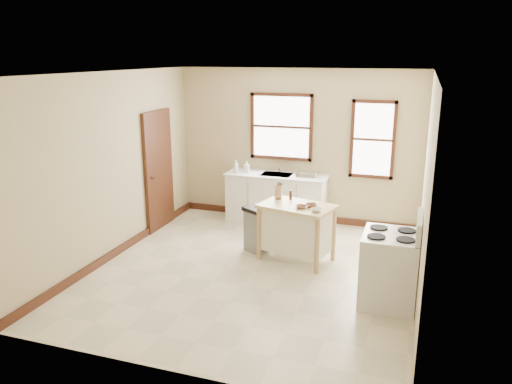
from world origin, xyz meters
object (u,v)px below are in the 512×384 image
bowl_c (316,210)px  trash_bin (257,229)px  soap_bottle_b (247,167)px  soap_bottle_a (236,166)px  knife_block (278,192)px  bowl_b (311,205)px  gas_stove (390,259)px  kitchen_island (296,233)px  pepper_grinder (291,195)px  bowl_a (301,207)px  dish_rack (307,174)px

bowl_c → trash_bin: (-1.02, 0.38, -0.54)m
soap_bottle_b → bowl_c: size_ratio=1.33×
soap_bottle_a → knife_block: 1.74m
bowl_b → gas_stove: size_ratio=0.15×
kitchen_island → pepper_grinder: size_ratio=7.12×
bowl_a → bowl_b: (0.13, 0.11, 0.00)m
soap_bottle_a → bowl_b: size_ratio=1.33×
kitchen_island → trash_bin: size_ratio=1.47×
dish_rack → kitchen_island: size_ratio=0.35×
kitchen_island → knife_block: size_ratio=5.34×
bowl_a → soap_bottle_b: bearing=130.0°
knife_block → bowl_b: (0.58, -0.26, -0.08)m
kitchen_island → bowl_b: 0.51m
trash_bin → soap_bottle_b: bearing=144.7°
bowl_a → gas_stove: 1.60m
knife_block → gas_stove: gas_stove is taller
soap_bottle_a → kitchen_island: size_ratio=0.22×
kitchen_island → trash_bin: 0.70m
dish_rack → bowl_b: (0.42, -1.61, -0.07)m
knife_block → bowl_c: 0.84m
kitchen_island → knife_block: knife_block is taller
bowl_a → kitchen_island: bearing=124.8°
kitchen_island → knife_block: 0.68m
bowl_c → soap_bottle_b: bearing=132.9°
soap_bottle_a → gas_stove: 3.88m
soap_bottle_b → gas_stove: (2.78, -2.55, -0.43)m
bowl_a → knife_block: bearing=140.5°
soap_bottle_a → gas_stove: size_ratio=0.19×
pepper_grinder → bowl_b: size_ratio=0.86×
bowl_c → dish_rack: bearing=106.6°
kitchen_island → bowl_a: bearing=-41.4°
kitchen_island → bowl_c: bearing=-20.5°
pepper_grinder → bowl_c: bearing=-44.0°
dish_rack → bowl_a: size_ratio=2.35×
knife_block → bowl_c: bearing=-39.4°
pepper_grinder → gas_stove: gas_stove is taller
dish_rack → bowl_a: bearing=-95.3°
soap_bottle_a → bowl_a: (1.63, -1.64, -0.14)m
soap_bottle_a → dish_rack: bearing=6.8°
knife_block → pepper_grinder: (0.19, 0.02, -0.02)m
bowl_c → soap_bottle_a: bearing=137.1°
knife_block → bowl_b: bearing=-29.9°
pepper_grinder → gas_stove: bearing=-37.3°
knife_block → bowl_c: size_ratio=1.32×
dish_rack → bowl_b: dish_rack is taller
pepper_grinder → bowl_c: (0.50, -0.49, -0.05)m
dish_rack → soap_bottle_a: bearing=168.0°
bowl_a → bowl_c: bowl_c is taller
bowl_a → soap_bottle_a: bearing=134.7°
soap_bottle_a → trash_bin: 1.74m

